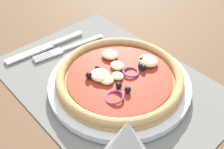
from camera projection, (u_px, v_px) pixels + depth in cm
name	position (u px, v px, depth cm)	size (l,w,h in cm)	color
ground_plane	(110.00, 87.00, 58.04)	(190.00, 140.00, 2.40)	brown
placemat	(110.00, 82.00, 57.11)	(47.25, 32.99, 0.40)	slate
plate	(119.00, 83.00, 55.55)	(28.72, 28.72, 1.39)	white
pizza	(120.00, 77.00, 54.41)	(25.63, 25.63, 2.63)	tan
fork	(66.00, 49.00, 65.15)	(4.32, 18.01, 0.44)	silver
knife	(45.00, 47.00, 65.61)	(3.42, 20.07, 0.62)	silver
wine_glass	(126.00, 146.00, 34.05)	(7.20, 7.20, 14.90)	silver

